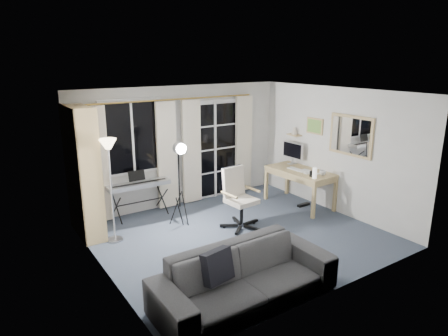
# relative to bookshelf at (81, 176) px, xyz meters

# --- Properties ---
(floor) EXTENTS (4.50, 4.00, 0.02)m
(floor) POSITION_rel_bookshelf_xyz_m (2.13, -1.52, -1.05)
(floor) COLOR #384252
(floor) RESTS_ON ground
(window) EXTENTS (1.20, 0.08, 1.40)m
(window) POSITION_rel_bookshelf_xyz_m (1.08, 0.46, 0.46)
(window) COLOR white
(window) RESTS_ON floor
(french_door) EXTENTS (1.32, 0.09, 2.11)m
(french_door) POSITION_rel_bookshelf_xyz_m (2.88, 0.46, -0.02)
(french_door) COLOR white
(french_door) RESTS_ON floor
(curtains) EXTENTS (3.60, 0.07, 2.13)m
(curtains) POSITION_rel_bookshelf_xyz_m (1.99, 0.36, 0.05)
(curtains) COLOR gold
(curtains) RESTS_ON floor
(bookshelf) EXTENTS (0.36, 1.02, 2.19)m
(bookshelf) POSITION_rel_bookshelf_xyz_m (0.00, 0.00, 0.00)
(bookshelf) COLOR tan
(bookshelf) RESTS_ON floor
(torchiere_lamp) EXTENTS (0.32, 0.32, 1.71)m
(torchiere_lamp) POSITION_rel_bookshelf_xyz_m (0.33, -0.51, 0.33)
(torchiere_lamp) COLOR #B2B2B7
(torchiere_lamp) RESTS_ON floor
(keyboard_piano) EXTENTS (1.17, 0.58, 0.84)m
(keyboard_piano) POSITION_rel_bookshelf_xyz_m (1.05, 0.18, -0.40)
(keyboard_piano) COLOR black
(keyboard_piano) RESTS_ON floor
(studio_light) EXTENTS (0.27, 0.31, 1.56)m
(studio_light) POSITION_rel_bookshelf_xyz_m (1.52, -0.58, 0.21)
(studio_light) COLOR black
(studio_light) RESTS_ON floor
(office_chair) EXTENTS (0.73, 0.74, 1.07)m
(office_chair) POSITION_rel_bookshelf_xyz_m (2.35, -1.12, -0.41)
(office_chair) COLOR black
(office_chair) RESTS_ON floor
(desk) EXTENTS (0.76, 1.42, 0.74)m
(desk) POSITION_rel_bookshelf_xyz_m (4.01, -0.98, -0.39)
(desk) COLOR #A58A54
(desk) RESTS_ON floor
(monitor) EXTENTS (0.18, 0.54, 0.47)m
(monitor) POSITION_rel_bookshelf_xyz_m (4.21, -0.53, -0.02)
(monitor) COLOR silver
(monitor) RESTS_ON desk
(desk_clutter) EXTENTS (0.42, 0.85, 0.94)m
(desk_clutter) POSITION_rel_bookshelf_xyz_m (3.95, -1.21, -0.46)
(desk_clutter) COLOR white
(desk_clutter) RESTS_ON desk
(mug) EXTENTS (0.13, 0.10, 0.12)m
(mug) POSITION_rel_bookshelf_xyz_m (4.11, -1.48, -0.24)
(mug) COLOR silver
(mug) RESTS_ON desk
(wall_mirror) EXTENTS (0.04, 0.94, 0.74)m
(wall_mirror) POSITION_rel_bookshelf_xyz_m (4.35, -1.87, 0.51)
(wall_mirror) COLOR tan
(wall_mirror) RESTS_ON floor
(framed_print) EXTENTS (0.03, 0.42, 0.32)m
(framed_print) POSITION_rel_bookshelf_xyz_m (4.36, -0.97, 0.56)
(framed_print) COLOR tan
(framed_print) RESTS_ON floor
(wall_shelf) EXTENTS (0.16, 0.30, 0.18)m
(wall_shelf) POSITION_rel_bookshelf_xyz_m (4.29, -0.47, 0.37)
(wall_shelf) COLOR tan
(wall_shelf) RESTS_ON floor
(sofa) EXTENTS (2.31, 0.68, 0.90)m
(sofa) POSITION_rel_bookshelf_xyz_m (1.09, -3.07, -0.59)
(sofa) COLOR #2A2A2C
(sofa) RESTS_ON floor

